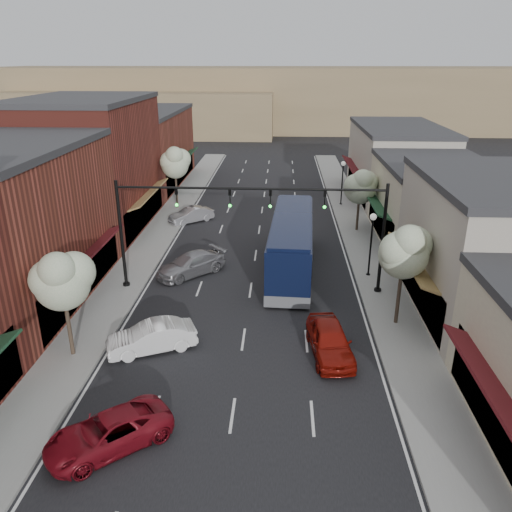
# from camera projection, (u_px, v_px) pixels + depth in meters

# --- Properties ---
(ground) EXTENTS (160.00, 160.00, 0.00)m
(ground) POSITION_uv_depth(u_px,v_px,m) (240.00, 361.00, 24.32)
(ground) COLOR black
(ground) RESTS_ON ground
(sidewalk_left) EXTENTS (2.80, 73.00, 0.15)m
(sidewalk_left) POSITION_uv_depth(u_px,v_px,m) (159.00, 233.00, 41.87)
(sidewalk_left) COLOR gray
(sidewalk_left) RESTS_ON ground
(sidewalk_right) EXTENTS (2.80, 73.00, 0.15)m
(sidewalk_right) POSITION_uv_depth(u_px,v_px,m) (360.00, 236.00, 41.05)
(sidewalk_right) COLOR gray
(sidewalk_right) RESTS_ON ground
(curb_left) EXTENTS (0.25, 73.00, 0.17)m
(curb_left) POSITION_uv_depth(u_px,v_px,m) (175.00, 233.00, 41.80)
(curb_left) COLOR gray
(curb_left) RESTS_ON ground
(curb_right) EXTENTS (0.25, 73.00, 0.17)m
(curb_right) POSITION_uv_depth(u_px,v_px,m) (343.00, 236.00, 41.12)
(curb_right) COLOR gray
(curb_right) RESTS_ON ground
(bldg_left_midnear) EXTENTS (10.14, 14.10, 9.40)m
(bldg_left_midnear) POSITION_uv_depth(u_px,v_px,m) (3.00, 227.00, 28.86)
(bldg_left_midnear) COLOR brown
(bldg_left_midnear) RESTS_ON ground
(bldg_left_midfar) EXTENTS (10.14, 14.10, 10.90)m
(bldg_left_midfar) POSITION_uv_depth(u_px,v_px,m) (89.00, 166.00, 41.58)
(bldg_left_midfar) COLOR maroon
(bldg_left_midfar) RESTS_ON ground
(bldg_left_far) EXTENTS (10.14, 18.10, 8.40)m
(bldg_left_far) POSITION_uv_depth(u_px,v_px,m) (141.00, 148.00, 56.88)
(bldg_left_far) COLOR brown
(bldg_left_far) RESTS_ON ground
(bldg_right_midnear) EXTENTS (9.14, 12.10, 7.90)m
(bldg_right_midnear) POSITION_uv_depth(u_px,v_px,m) (493.00, 248.00, 27.78)
(bldg_right_midnear) COLOR #A2998B
(bldg_right_midnear) RESTS_ON ground
(bldg_right_midfar) EXTENTS (9.14, 12.10, 6.40)m
(bldg_right_midfar) POSITION_uv_depth(u_px,v_px,m) (432.00, 203.00, 39.19)
(bldg_right_midfar) COLOR beige
(bldg_right_midfar) RESTS_ON ground
(bldg_right_far) EXTENTS (9.14, 16.10, 7.40)m
(bldg_right_far) POSITION_uv_depth(u_px,v_px,m) (396.00, 162.00, 52.00)
(bldg_right_far) COLOR #A2998B
(bldg_right_far) RESTS_ON ground
(hill_far) EXTENTS (120.00, 30.00, 12.00)m
(hill_far) POSITION_uv_depth(u_px,v_px,m) (275.00, 97.00, 105.62)
(hill_far) COLOR #7A6647
(hill_far) RESTS_ON ground
(hill_near) EXTENTS (50.00, 20.00, 8.00)m
(hill_near) POSITION_uv_depth(u_px,v_px,m) (144.00, 112.00, 96.44)
(hill_near) COLOR #7A6647
(hill_near) RESTS_ON ground
(signal_mast_right) EXTENTS (8.22, 0.46, 7.00)m
(signal_mast_right) POSITION_uv_depth(u_px,v_px,m) (344.00, 222.00, 29.76)
(signal_mast_right) COLOR black
(signal_mast_right) RESTS_ON ground
(signal_mast_left) EXTENTS (8.22, 0.46, 7.00)m
(signal_mast_left) POSITION_uv_depth(u_px,v_px,m) (158.00, 219.00, 30.31)
(signal_mast_left) COLOR black
(signal_mast_left) RESTS_ON ground
(tree_right_near) EXTENTS (2.85, 2.65, 5.95)m
(tree_right_near) POSITION_uv_depth(u_px,v_px,m) (405.00, 250.00, 25.93)
(tree_right_near) COLOR #47382B
(tree_right_near) RESTS_ON ground
(tree_right_far) EXTENTS (2.85, 2.65, 5.43)m
(tree_right_far) POSITION_uv_depth(u_px,v_px,m) (361.00, 186.00, 40.95)
(tree_right_far) COLOR #47382B
(tree_right_far) RESTS_ON ground
(tree_left_near) EXTENTS (2.85, 2.65, 5.69)m
(tree_left_near) POSITION_uv_depth(u_px,v_px,m) (62.00, 279.00, 23.11)
(tree_left_near) COLOR #47382B
(tree_left_near) RESTS_ON ground
(tree_left_far) EXTENTS (2.85, 2.65, 6.13)m
(tree_left_far) POSITION_uv_depth(u_px,v_px,m) (175.00, 162.00, 47.10)
(tree_left_far) COLOR #47382B
(tree_left_far) RESTS_ON ground
(lamp_post_near) EXTENTS (0.44, 0.44, 4.44)m
(lamp_post_near) POSITION_uv_depth(u_px,v_px,m) (372.00, 235.00, 32.58)
(lamp_post_near) COLOR black
(lamp_post_near) RESTS_ON ground
(lamp_post_far) EXTENTS (0.44, 0.44, 4.44)m
(lamp_post_far) POSITION_uv_depth(u_px,v_px,m) (343.00, 176.00, 48.81)
(lamp_post_far) COLOR black
(lamp_post_far) RESTS_ON ground
(coach_bus) EXTENTS (3.34, 12.52, 3.79)m
(coach_bus) POSITION_uv_depth(u_px,v_px,m) (292.00, 243.00, 34.07)
(coach_bus) COLOR black
(coach_bus) RESTS_ON ground
(red_hatchback) EXTENTS (2.44, 4.88, 1.60)m
(red_hatchback) POSITION_uv_depth(u_px,v_px,m) (330.00, 340.00, 24.57)
(red_hatchback) COLOR maroon
(red_hatchback) RESTS_ON ground
(parked_car_a) EXTENTS (5.05, 4.68, 1.32)m
(parked_car_a) POSITION_uv_depth(u_px,v_px,m) (109.00, 432.00, 18.73)
(parked_car_a) COLOR maroon
(parked_car_a) RESTS_ON ground
(parked_car_b) EXTENTS (4.67, 3.21, 1.46)m
(parked_car_b) POSITION_uv_depth(u_px,v_px,m) (152.00, 337.00, 24.97)
(parked_car_b) COLOR silver
(parked_car_b) RESTS_ON ground
(parked_car_c) EXTENTS (5.01, 4.96, 1.45)m
(parked_car_c) POSITION_uv_depth(u_px,v_px,m) (191.00, 264.00, 33.82)
(parked_car_c) COLOR gray
(parked_car_c) RESTS_ON ground
(parked_car_e) EXTENTS (4.04, 3.67, 1.34)m
(parked_car_e) POSITION_uv_depth(u_px,v_px,m) (191.00, 215.00, 44.65)
(parked_car_e) COLOR #A7A6AC
(parked_car_e) RESTS_ON ground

